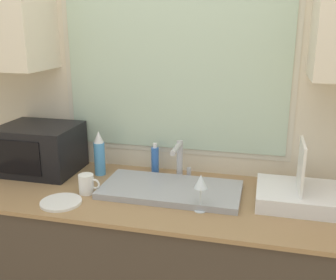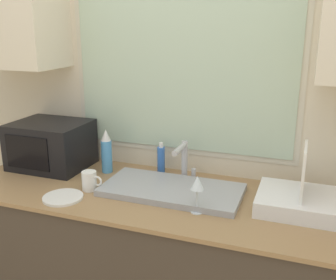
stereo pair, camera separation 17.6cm
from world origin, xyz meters
name	(u,v)px [view 1 (the left image)]	position (x,y,z in m)	size (l,w,h in m)	color
countertop	(159,275)	(0.00, 0.33, 0.46)	(1.98, 0.68, 0.91)	#42382D
wall_back	(174,84)	(0.00, 0.65, 1.39)	(6.00, 0.38, 2.60)	beige
sink_basin	(171,190)	(0.05, 0.35, 0.93)	(0.67, 0.33, 0.03)	#9EA0A5
faucet	(179,157)	(0.06, 0.52, 1.03)	(0.08, 0.18, 0.20)	#B7B7BC
microwave	(40,148)	(-0.71, 0.46, 1.04)	(0.41, 0.34, 0.26)	black
dish_rack	(298,194)	(0.64, 0.37, 0.95)	(0.37, 0.31, 0.29)	white
spray_bottle	(99,154)	(-0.37, 0.49, 1.03)	(0.06, 0.06, 0.24)	#4C99D8
soap_bottle	(155,160)	(-0.09, 0.58, 0.99)	(0.04, 0.04, 0.17)	blue
mug_near_sink	(87,184)	(-0.33, 0.24, 0.96)	(0.11, 0.07, 0.10)	white
wine_glass	(201,183)	(0.22, 0.19, 1.04)	(0.06, 0.06, 0.17)	silver
small_plate	(61,202)	(-0.40, 0.11, 0.92)	(0.19, 0.19, 0.01)	white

